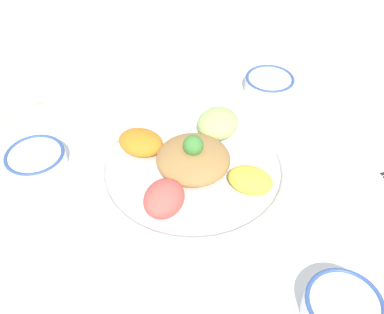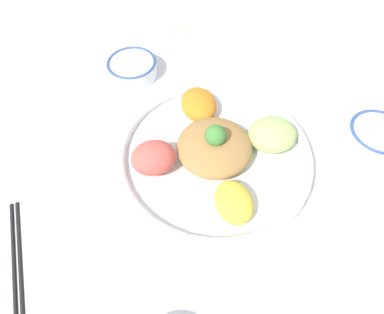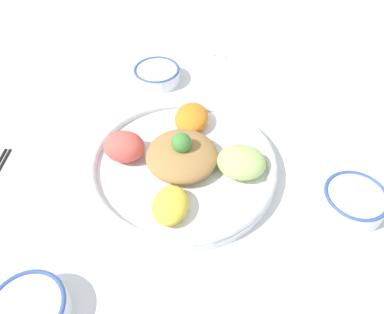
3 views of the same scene
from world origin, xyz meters
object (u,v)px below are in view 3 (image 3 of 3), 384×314
object	(u,v)px
sauce_bowl_red	(29,311)
sauce_bowl_dark	(354,200)
rice_bowl_blue	(157,74)
serving_spoon_main	(214,55)
salad_platter	(183,161)

from	to	relation	value
sauce_bowl_red	sauce_bowl_dark	size ratio (longest dim) A/B	0.99
rice_bowl_blue	serving_spoon_main	distance (m)	0.19
salad_platter	sauce_bowl_red	xyz separation A→B (m)	(0.32, -0.19, -0.00)
salad_platter	sauce_bowl_red	size ratio (longest dim) A/B	3.29
salad_platter	rice_bowl_blue	distance (m)	0.32
rice_bowl_blue	sauce_bowl_dark	distance (m)	0.56
salad_platter	rice_bowl_blue	size ratio (longest dim) A/B	3.23
salad_platter	serving_spoon_main	size ratio (longest dim) A/B	3.16
serving_spoon_main	rice_bowl_blue	bearing A→B (deg)	65.88
sauce_bowl_red	rice_bowl_blue	size ratio (longest dim) A/B	0.98
rice_bowl_blue	sauce_bowl_dark	world-z (taller)	sauce_bowl_dark
rice_bowl_blue	serving_spoon_main	world-z (taller)	rice_bowl_blue
sauce_bowl_red	serving_spoon_main	xyz separation A→B (m)	(-0.75, 0.24, -0.02)
salad_platter	rice_bowl_blue	xyz separation A→B (m)	(-0.30, -0.10, -0.00)
salad_platter	sauce_bowl_dark	bearing A→B (deg)	78.73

